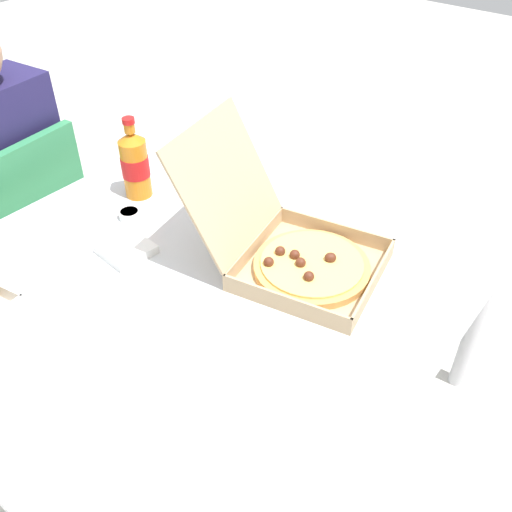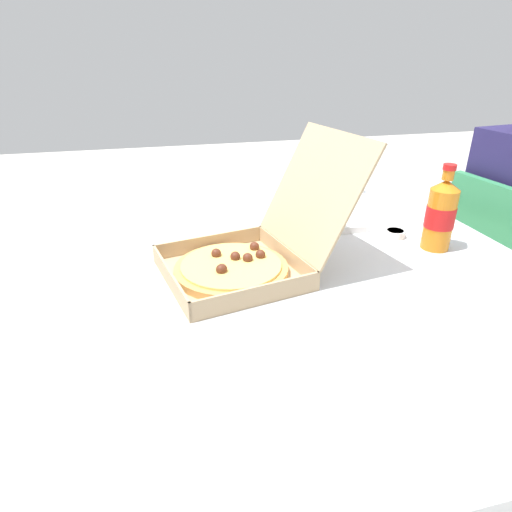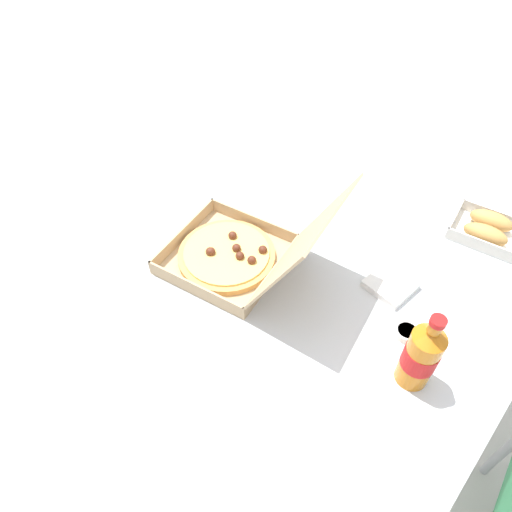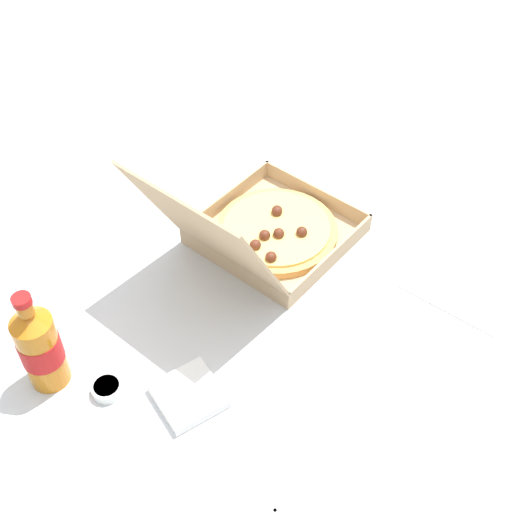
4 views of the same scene
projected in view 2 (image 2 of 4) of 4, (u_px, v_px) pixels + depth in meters
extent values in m
plane|color=beige|center=(293.00, 453.00, 1.42)|extent=(10.00, 10.00, 0.00)
cube|color=silver|center=(303.00, 261.00, 1.11)|extent=(1.38, 1.09, 0.03)
cylinder|color=#B7B7BC|center=(133.00, 288.00, 1.71)|extent=(0.05, 0.05, 0.69)
cylinder|color=#B7B7BC|center=(354.00, 262.00, 1.91)|extent=(0.05, 0.05, 0.69)
cube|color=#338451|center=(487.00, 243.00, 1.38)|extent=(0.36, 0.07, 0.38)
cylinder|color=#B2B2B7|center=(496.00, 308.00, 1.82)|extent=(0.03, 0.03, 0.43)
cylinder|color=#B2B2B7|center=(502.00, 380.00, 1.43)|extent=(0.03, 0.03, 0.43)
cylinder|color=#B2B2B7|center=(431.00, 324.00, 1.71)|extent=(0.03, 0.03, 0.43)
cylinder|color=#333847|center=(509.00, 317.00, 1.74)|extent=(0.09, 0.09, 0.45)
cube|color=tan|center=(231.00, 274.00, 1.01)|extent=(0.35, 0.35, 0.01)
cube|color=tan|center=(170.00, 278.00, 0.95)|extent=(0.29, 0.06, 0.04)
cube|color=tan|center=(210.00, 242.00, 1.12)|extent=(0.06, 0.29, 0.04)
cube|color=tan|center=(258.00, 295.00, 0.88)|extent=(0.06, 0.29, 0.04)
cube|color=tan|center=(286.00, 254.00, 1.06)|extent=(0.29, 0.06, 0.04)
cube|color=tan|center=(315.00, 191.00, 1.02)|extent=(0.32, 0.20, 0.26)
cylinder|color=tan|center=(231.00, 270.00, 1.01)|extent=(0.26, 0.26, 0.02)
cylinder|color=#EAC666|center=(231.00, 265.00, 1.00)|extent=(0.23, 0.23, 0.01)
sphere|color=#562819|center=(222.00, 269.00, 0.96)|extent=(0.02, 0.02, 0.02)
sphere|color=#562819|center=(254.00, 247.00, 1.07)|extent=(0.02, 0.02, 0.02)
sphere|color=#562819|center=(248.00, 258.00, 1.01)|extent=(0.02, 0.02, 0.02)
sphere|color=#562819|center=(260.00, 255.00, 1.03)|extent=(0.02, 0.02, 0.02)
sphere|color=#562819|center=(221.00, 269.00, 0.96)|extent=(0.02, 0.02, 0.02)
sphere|color=#562819|center=(216.00, 253.00, 1.04)|extent=(0.02, 0.02, 0.02)
sphere|color=#562819|center=(235.00, 256.00, 1.02)|extent=(0.02, 0.02, 0.02)
cube|color=white|center=(331.00, 190.00, 1.61)|extent=(0.18, 0.21, 0.00)
cube|color=silver|center=(309.00, 187.00, 1.57)|extent=(0.15, 0.03, 0.03)
cube|color=silver|center=(352.00, 181.00, 1.63)|extent=(0.15, 0.03, 0.03)
cube|color=silver|center=(321.00, 179.00, 1.66)|extent=(0.04, 0.19, 0.03)
cube|color=silver|center=(342.00, 190.00, 1.54)|extent=(0.04, 0.19, 0.03)
ellipsoid|color=tan|center=(327.00, 180.00, 1.62)|extent=(0.08, 0.13, 0.05)
ellipsoid|color=tan|center=(336.00, 184.00, 1.57)|extent=(0.08, 0.13, 0.05)
cylinder|color=orange|center=(439.00, 220.00, 1.12)|extent=(0.07, 0.07, 0.16)
cone|color=orange|center=(446.00, 185.00, 1.08)|extent=(0.07, 0.07, 0.02)
cylinder|color=orange|center=(448.00, 175.00, 1.06)|extent=(0.03, 0.03, 0.02)
cylinder|color=red|center=(450.00, 167.00, 1.06)|extent=(0.03, 0.03, 0.01)
cylinder|color=red|center=(440.00, 217.00, 1.11)|extent=(0.07, 0.07, 0.06)
cube|color=white|center=(144.00, 227.00, 1.28)|extent=(0.24, 0.19, 0.00)
cube|color=white|center=(345.00, 224.00, 1.28)|extent=(0.12, 0.12, 0.02)
cylinder|color=white|center=(395.00, 234.00, 1.21)|extent=(0.06, 0.06, 0.02)
cylinder|color=#DBBC66|center=(395.00, 232.00, 1.21)|extent=(0.05, 0.05, 0.01)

